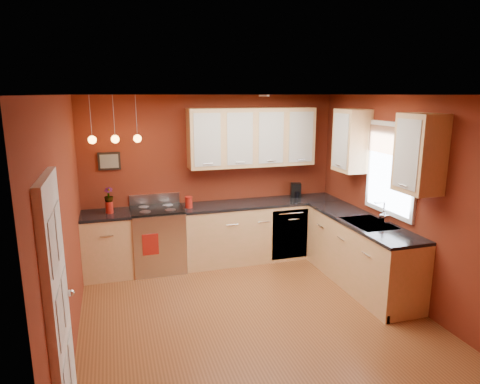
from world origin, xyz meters
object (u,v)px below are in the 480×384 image
object	(u,v)px
sink	(369,225)
coffee_maker	(296,191)
gas_range	(158,239)
red_canister	(189,202)
soap_pump	(384,217)

from	to	relation	value
sink	coffee_maker	xyz separation A→B (m)	(-0.33, 1.62, 0.13)
gas_range	coffee_maker	world-z (taller)	coffee_maker
red_canister	soap_pump	xyz separation A→B (m)	(2.30, -1.56, 0.01)
sink	soap_pump	xyz separation A→B (m)	(0.15, -0.11, 0.12)
sink	red_canister	world-z (taller)	sink
coffee_maker	red_canister	bearing A→B (deg)	-157.32
red_canister	soap_pump	size ratio (longest dim) A/B	0.90
red_canister	coffee_maker	xyz separation A→B (m)	(1.82, 0.17, 0.02)
gas_range	coffee_maker	size ratio (longest dim) A/B	4.76
sink	red_canister	size ratio (longest dim) A/B	4.03
gas_range	red_canister	xyz separation A→B (m)	(0.47, -0.04, 0.55)
sink	red_canister	bearing A→B (deg)	145.91
coffee_maker	soap_pump	distance (m)	1.79
red_canister	soap_pump	world-z (taller)	soap_pump
gas_range	coffee_maker	xyz separation A→B (m)	(2.29, 0.12, 0.57)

